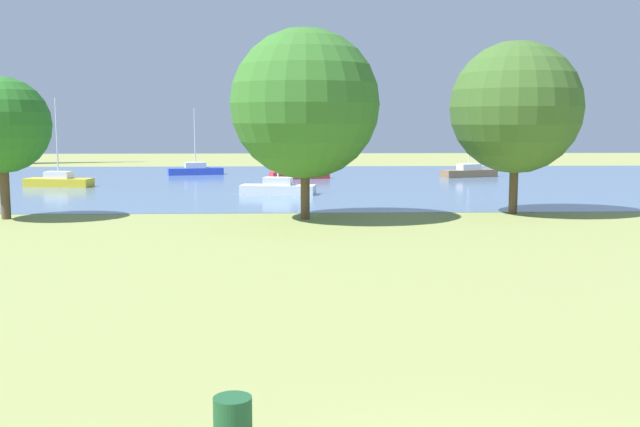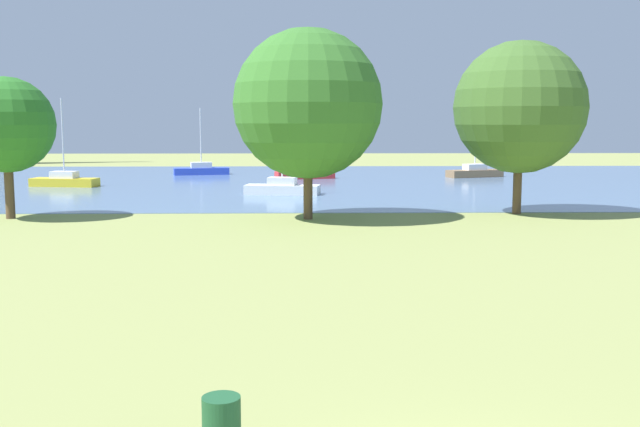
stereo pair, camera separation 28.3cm
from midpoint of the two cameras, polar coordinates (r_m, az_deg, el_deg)
name	(u,v)px [view 1 (the left image)]	position (r m, az deg, el deg)	size (l,w,h in m)	color
ground_plane	(352,237)	(30.35, 2.24, -1.83)	(160.00, 160.00, 0.00)	#8C9351
litter_bin	(233,424)	(11.11, -7.48, -15.77)	(0.56, 0.56, 0.80)	#1E512D
water_surface	(325,182)	(58.14, 0.21, 2.46)	(140.00, 40.00, 0.02)	#5979A0
sailboat_yellow	(59,181)	(56.85, -19.60, 2.40)	(4.98, 2.26, 6.36)	yellow
sailboat_brown	(469,172)	(64.30, 11.26, 3.18)	(5.03, 2.97, 6.98)	brown
sailboat_white	(278,188)	(48.05, -3.42, 2.00)	(4.99, 2.33, 5.87)	white
sailboat_red	(299,173)	(61.12, -1.72, 3.10)	(5.03, 2.72, 6.14)	red
sailboat_blue	(196,170)	(66.60, -9.67, 3.33)	(5.02, 2.58, 5.86)	blue
tree_west_far	(2,125)	(38.82, -23.49, 6.25)	(4.62, 4.62, 6.86)	brown
tree_east_near	(305,104)	(35.63, -1.40, 8.43)	(7.16, 7.16, 9.13)	brown
tree_mid_shore	(516,107)	(39.04, 14.65, 7.90)	(6.67, 6.67, 8.75)	brown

